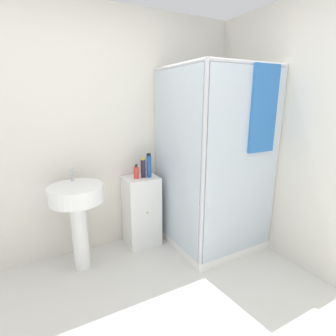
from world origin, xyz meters
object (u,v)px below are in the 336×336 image
(shampoo_bottle_blue, at_px, (149,166))
(sink, at_px, (78,207))
(soap_dispenser, at_px, (136,172))
(shampoo_bottle_tall_black, at_px, (143,168))

(shampoo_bottle_blue, bearing_deg, sink, -171.76)
(soap_dispenser, xyz_separation_m, shampoo_bottle_tall_black, (0.08, 0.00, 0.04))
(sink, xyz_separation_m, shampoo_bottle_tall_black, (0.72, 0.13, 0.25))
(shampoo_bottle_tall_black, bearing_deg, sink, -169.48)
(sink, height_order, shampoo_bottle_blue, shampoo_bottle_blue)
(soap_dispenser, bearing_deg, sink, -168.28)
(sink, height_order, shampoo_bottle_tall_black, shampoo_bottle_tall_black)
(sink, bearing_deg, shampoo_bottle_tall_black, 10.52)
(soap_dispenser, distance_m, shampoo_bottle_tall_black, 0.09)
(soap_dispenser, distance_m, shampoo_bottle_blue, 0.15)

